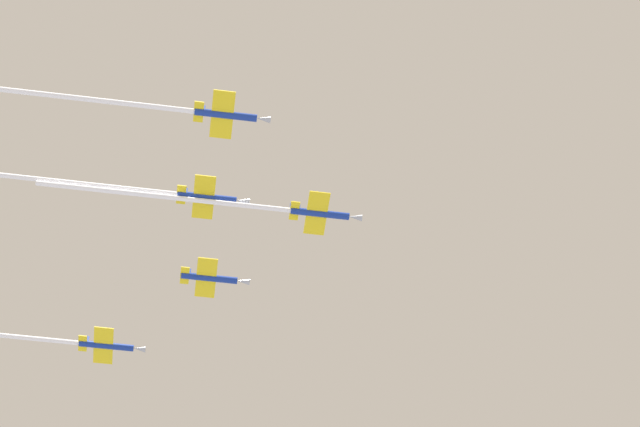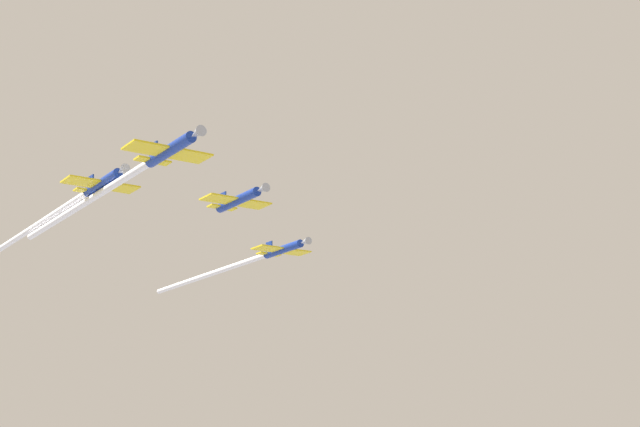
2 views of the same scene
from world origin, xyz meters
name	(u,v)px [view 1 (image 1 of 2)]	position (x,y,z in m)	size (l,w,h in m)	color
jet_lead	(236,204)	(-10.98, 2.75, 171.24)	(24.10, 51.65, 2.64)	navy
jet_port_inner	(211,278)	(4.18, 12.51, 172.53)	(9.67, 12.48, 2.64)	navy
jet_starboard_inner	(125,103)	(-35.05, 13.80, 170.99)	(25.80, 55.62, 2.64)	navy
jet_port_outer	(114,187)	(-19.23, 22.01, 172.40)	(25.38, 54.64, 2.64)	navy
jet_starboard_outer	(32,338)	(7.97, 48.82, 171.32)	(23.48, 50.21, 2.64)	navy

